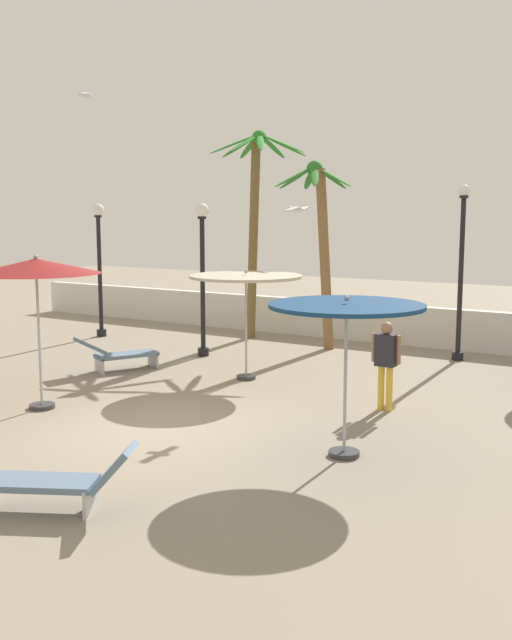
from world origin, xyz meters
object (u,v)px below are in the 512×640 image
(palm_tree_0, at_px, (321,231))
(lounge_chair_0, at_px, (58,481))
(palm_tree_1, at_px, (255,205))
(seagull_0, at_px, (297,210))
(lamp_post_1, at_px, (461,269))
(lounge_chair_1, at_px, (117,354))
(patio_umbrella_3, at_px, (246,281))
(patio_umbrella_0, at_px, (346,315))
(guest_0, at_px, (386,357))
(lamp_post_0, at_px, (202,265))
(patio_umbrella_4, at_px, (36,268))
(seagull_1, at_px, (86,95))
(lamp_post_2, at_px, (99,256))

(palm_tree_0, height_order, lounge_chair_0, palm_tree_0)
(palm_tree_1, distance_m, seagull_0, 6.30)
(lamp_post_1, bearing_deg, lounge_chair_0, -96.84)
(lounge_chair_1, bearing_deg, patio_umbrella_3, 16.03)
(patio_umbrella_0, bearing_deg, guest_0, 99.37)
(patio_umbrella_0, relative_size, lamp_post_0, 0.63)
(patio_umbrella_4, distance_m, palm_tree_0, 8.35)
(patio_umbrella_0, bearing_deg, lamp_post_0, 140.43)
(guest_0, bearing_deg, lounge_chair_1, -179.77)
(patio_umbrella_4, height_order, seagull_0, seagull_0)
(lamp_post_1, bearing_deg, guest_0, -87.63)
(patio_umbrella_4, distance_m, lounge_chair_0, 5.43)
(lamp_post_0, height_order, lounge_chair_1, lamp_post_0)
(patio_umbrella_0, height_order, patio_umbrella_4, patio_umbrella_4)
(patio_umbrella_0, relative_size, lounge_chair_0, 1.23)
(patio_umbrella_0, height_order, seagull_1, seagull_1)
(lounge_chair_1, relative_size, guest_0, 1.17)
(patio_umbrella_3, height_order, palm_tree_1, palm_tree_1)
(guest_0, bearing_deg, lounge_chair_0, -104.23)
(palm_tree_0, distance_m, palm_tree_1, 2.39)
(lounge_chair_1, bearing_deg, lamp_post_2, 137.42)
(patio_umbrella_0, height_order, lamp_post_2, lamp_post_2)
(palm_tree_0, height_order, guest_0, palm_tree_0)
(patio_umbrella_4, distance_m, guest_0, 6.49)
(palm_tree_1, relative_size, lamp_post_0, 1.53)
(lamp_post_2, xyz_separation_m, seagull_1, (0.78, -1.14, 4.27))
(patio_umbrella_4, relative_size, lamp_post_2, 0.74)
(patio_umbrella_0, relative_size, seagull_0, 2.52)
(palm_tree_1, xyz_separation_m, lamp_post_0, (0.26, -2.92, -1.48))
(lamp_post_2, height_order, seagull_1, seagull_1)
(palm_tree_1, xyz_separation_m, guest_0, (6.09, -5.38, -2.79))
(lamp_post_2, height_order, lounge_chair_0, lamp_post_2)
(palm_tree_0, distance_m, lamp_post_0, 3.32)
(patio_umbrella_4, height_order, lounge_chair_0, patio_umbrella_4)
(patio_umbrella_3, xyz_separation_m, seagull_0, (1.39, -0.33, 1.50))
(patio_umbrella_3, height_order, guest_0, patio_umbrella_3)
(patio_umbrella_4, xyz_separation_m, lounge_chair_0, (3.80, -3.19, -2.20))
(lamp_post_1, xyz_separation_m, lounge_chair_1, (-6.23, -5.31, -1.84))
(patio_umbrella_4, distance_m, lamp_post_0, 5.67)
(lounge_chair_0, bearing_deg, lounge_chair_1, 127.28)
(lamp_post_2, xyz_separation_m, guest_0, (10.10, -3.32, -1.35))
(lamp_post_0, height_order, lamp_post_1, lamp_post_1)
(palm_tree_0, height_order, lounge_chair_1, palm_tree_0)
(palm_tree_0, bearing_deg, lounge_chair_1, -117.58)
(lamp_post_1, bearing_deg, patio_umbrella_4, -121.54)
(lounge_chair_0, distance_m, lounge_chair_1, 7.98)
(guest_0, xyz_separation_m, seagull_0, (-2.12, 0.49, 2.65))
(lamp_post_2, distance_m, guest_0, 10.71)
(patio_umbrella_0, xyz_separation_m, palm_tree_0, (-4.28, 7.72, 0.99))
(guest_0, bearing_deg, lamp_post_1, 92.37)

